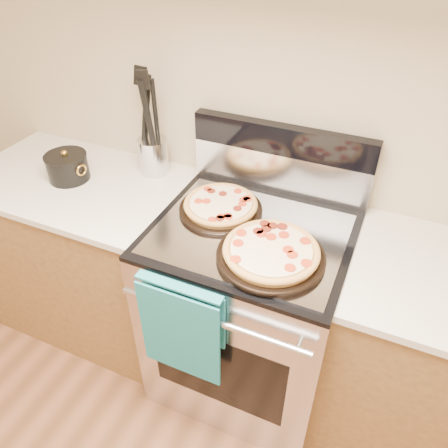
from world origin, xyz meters
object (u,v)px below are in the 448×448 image
at_px(pepperoni_pizza_back, 221,206).
at_px(pepperoni_pizza_front, 271,253).
at_px(range_body, 248,312).
at_px(utensil_crock, 154,156).
at_px(saucepan, 68,168).

height_order(pepperoni_pizza_back, pepperoni_pizza_front, pepperoni_pizza_front).
relative_size(range_body, pepperoni_pizza_front, 2.37).
bearing_deg(utensil_crock, range_body, -22.54).
distance_m(range_body, saucepan, 1.04).
relative_size(pepperoni_pizza_back, saucepan, 1.83).
bearing_deg(utensil_crock, pepperoni_pizza_front, -28.11).
relative_size(utensil_crock, saucepan, 0.92).
height_order(pepperoni_pizza_back, saucepan, saucepan).
height_order(range_body, pepperoni_pizza_front, pepperoni_pizza_front).
height_order(pepperoni_pizza_front, utensil_crock, utensil_crock).
relative_size(pepperoni_pizza_back, utensil_crock, 2.00).
bearing_deg(pepperoni_pizza_back, range_body, -19.95).
bearing_deg(pepperoni_pizza_back, saucepan, -177.82).
bearing_deg(saucepan, utensil_crock, 33.02).
bearing_deg(range_body, pepperoni_pizza_back, 160.05).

